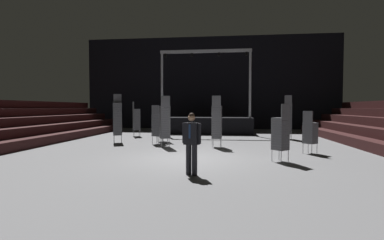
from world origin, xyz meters
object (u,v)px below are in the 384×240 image
stage_riser (206,124)px  chair_stack_mid_right (288,117)px  chair_stack_rear_centre (310,132)px  chair_stack_aisle_left (118,118)px  chair_stack_front_right (157,125)px  chair_stack_mid_left (165,121)px  chair_stack_rear_left (281,133)px  chair_stack_front_left (163,120)px  chair_stack_rear_right (136,119)px  man_with_tie (191,140)px  chair_stack_mid_centre (217,122)px

stage_riser → chair_stack_mid_right: bearing=-34.5°
chair_stack_rear_centre → chair_stack_aisle_left: 9.35m
chair_stack_front_right → chair_stack_mid_left: 1.16m
stage_riser → chair_stack_rear_left: size_ratio=3.31×
chair_stack_front_left → chair_stack_rear_left: size_ratio=1.22×
chair_stack_mid_right → chair_stack_rear_centre: 5.44m
chair_stack_front_right → chair_stack_rear_right: (-2.29, 3.76, 0.13)m
man_with_tie → chair_stack_front_right: size_ratio=0.87×
chair_stack_front_left → chair_stack_mid_right: chair_stack_mid_right is taller
chair_stack_rear_centre → chair_stack_aisle_left: chair_stack_aisle_left is taller
chair_stack_front_left → chair_stack_rear_left: 7.51m
chair_stack_mid_left → chair_stack_rear_right: bearing=97.2°
chair_stack_rear_right → chair_stack_rear_left: bearing=18.2°
man_with_tie → chair_stack_front_left: 8.04m
chair_stack_front_left → chair_stack_rear_centre: size_ratio=1.40×
stage_riser → chair_stack_mid_right: size_ratio=2.54×
man_with_tie → chair_stack_rear_centre: size_ratio=1.00×
stage_riser → chair_stack_rear_centre: size_ratio=3.80×
chair_stack_rear_left → chair_stack_rear_centre: size_ratio=1.15×
stage_riser → chair_stack_aisle_left: bearing=-123.8°
chair_stack_mid_right → chair_stack_mid_left: bearing=-137.5°
chair_stack_rear_left → chair_stack_rear_right: 11.01m
chair_stack_aisle_left → chair_stack_mid_centre: bearing=149.1°
chair_stack_front_left → chair_stack_aisle_left: bearing=48.7°
chair_stack_front_left → chair_stack_aisle_left: chair_stack_aisle_left is taller
chair_stack_rear_left → chair_stack_rear_centre: chair_stack_rear_left is taller
chair_stack_rear_left → chair_stack_aisle_left: size_ratio=0.77×
chair_stack_rear_centre → stage_riser: bearing=164.1°
man_with_tie → chair_stack_rear_right: chair_stack_rear_right is taller
chair_stack_front_left → chair_stack_rear_right: bearing=-21.5°
stage_riser → man_with_tie: size_ratio=3.82×
stage_riser → chair_stack_mid_left: bearing=-100.9°
chair_stack_mid_left → chair_stack_rear_right: (-2.88, 4.73, -0.08)m
chair_stack_mid_centre → chair_stack_aisle_left: bearing=173.0°
chair_stack_mid_right → chair_stack_rear_left: chair_stack_mid_right is taller
chair_stack_mid_right → chair_stack_mid_centre: 5.66m
stage_riser → chair_stack_front_left: bearing=-110.3°
stage_riser → chair_stack_mid_centre: stage_riser is taller
chair_stack_mid_right → chair_stack_rear_left: size_ratio=1.30×
stage_riser → chair_stack_rear_right: bearing=-146.9°
chair_stack_mid_right → chair_stack_aisle_left: bearing=-152.6°
man_with_tie → chair_stack_rear_centre: chair_stack_rear_centre is taller
chair_stack_mid_centre → chair_stack_mid_right: bearing=49.2°
chair_stack_front_right → chair_stack_mid_right: size_ratio=0.77×
chair_stack_mid_left → man_with_tie: bearing=-95.0°
man_with_tie → chair_stack_mid_centre: (0.51, 5.70, 0.23)m
man_with_tie → chair_stack_rear_right: bearing=-43.9°
chair_stack_front_right → chair_stack_aisle_left: (-2.19, 0.25, 0.29)m
stage_riser → chair_stack_front_right: size_ratio=3.31×
chair_stack_mid_left → chair_stack_rear_centre: size_ratio=1.40×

